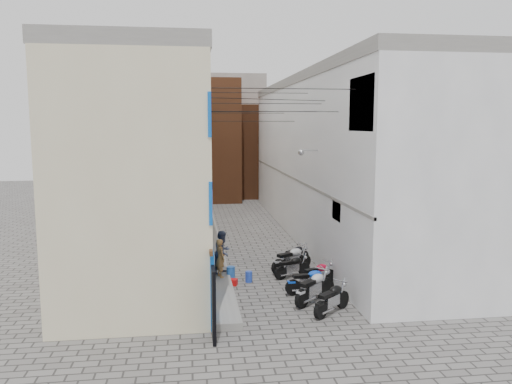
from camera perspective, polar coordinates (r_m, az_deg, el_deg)
name	(u,v)px	position (r m, az deg, el deg)	size (l,w,h in m)	color
ground	(294,328)	(16.19, 4.35, -15.26)	(90.00, 90.00, 0.00)	#5C5957
plinth	(210,236)	(28.29, -5.22, -4.98)	(0.90, 26.00, 0.25)	gray
building_left	(155,159)	(27.65, -11.42, 3.77)	(5.10, 27.00, 9.00)	beige
building_right	(334,157)	(28.81, 8.85, 4.00)	(5.94, 26.00, 9.00)	silver
building_far_brick_left	(203,141)	(42.62, -6.09, 5.87)	(6.00, 6.00, 10.00)	brown
building_far_brick_right	(258,151)	(45.06, 0.25, 4.73)	(5.00, 6.00, 8.00)	brown
building_far_concrete	(222,133)	(48.69, -3.93, 6.70)	(8.00, 5.00, 11.00)	gray
far_shopfront	(229,189)	(40.23, -3.06, 0.37)	(2.00, 0.30, 2.40)	black
overhead_wires	(260,106)	(22.46, 0.45, 9.76)	(5.80, 13.02, 1.32)	black
motorcycle_a	(332,297)	(17.29, 8.70, -11.82)	(0.61, 1.94, 1.12)	black
motorcycle_b	(314,286)	(18.19, 6.62, -10.61)	(0.67, 2.12, 1.22)	#B4B3B8
motorcycle_c	(310,280)	(19.05, 6.16, -9.95)	(0.60, 1.90, 1.10)	blue
motorcycle_d	(318,273)	(20.07, 7.07, -9.15)	(0.56, 1.77, 1.03)	#A60B28
motorcycle_e	(293,265)	(21.00, 4.20, -8.37)	(0.55, 1.75, 1.02)	black
motorcycle_f	(292,258)	(21.73, 4.10, -7.52)	(0.67, 2.12, 1.23)	#A5A6AA
motorcycle_g	(296,254)	(22.95, 4.56, -7.04)	(0.53, 1.67, 0.97)	black
person_a	(220,258)	(20.16, -4.10, -7.53)	(0.57, 0.37, 1.55)	olive
person_b	(223,252)	(20.65, -3.82, -6.85)	(0.86, 0.67, 1.77)	#383E54
water_jug_near	(249,277)	(20.42, -0.83, -9.66)	(0.28, 0.28, 0.44)	#2544BB
water_jug_far	(231,273)	(20.72, -2.90, -9.25)	(0.35, 0.35, 0.55)	#235AB1
red_crate	(232,282)	(20.10, -2.73, -10.25)	(0.39, 0.29, 0.25)	red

